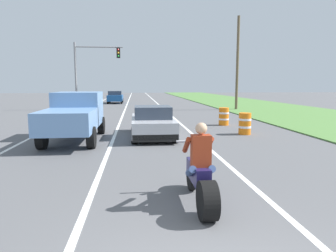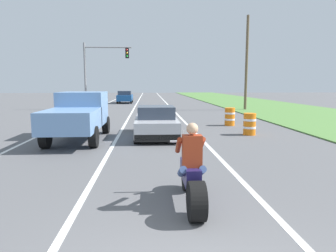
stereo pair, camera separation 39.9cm
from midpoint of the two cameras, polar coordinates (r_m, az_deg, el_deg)
lane_stripe_left_solid at (r=23.32m, az=-15.47°, el=1.81°), size 0.14×120.00×0.01m
lane_stripe_right_solid at (r=22.96m, az=2.41°, el=2.00°), size 0.14×120.00×0.01m
lane_stripe_centre_dashed at (r=22.86m, az=-6.60°, el=1.93°), size 0.14×120.00×0.01m
grass_verge_right at (r=26.06m, az=25.14°, el=2.01°), size 10.00×120.00×0.06m
motorcycle_with_rider at (r=5.89m, az=6.40°, el=-9.37°), size 0.70×2.21×1.62m
sports_car_silver at (r=13.61m, az=-1.39°, el=0.64°), size 1.84×4.30×1.37m
pickup_truck_left_lane_light_blue at (r=13.18m, az=-15.44°, el=2.22°), size 2.02×4.80×1.98m
traffic_light_mast_near at (r=28.91m, az=-12.23°, el=10.91°), size 4.31×0.34×6.00m
utility_pole_roadside at (r=28.68m, az=14.78°, el=11.18°), size 0.24×0.24×8.28m
construction_barrel_nearest at (r=14.63m, az=15.66°, el=0.36°), size 0.58×0.58×1.00m
construction_barrel_mid at (r=17.67m, az=12.04°, el=1.72°), size 0.58×0.58×1.00m
distant_car_far_ahead at (r=38.08m, az=-7.69°, el=5.40°), size 1.80×4.00×1.50m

